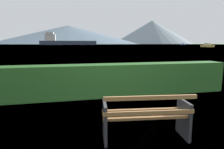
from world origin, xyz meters
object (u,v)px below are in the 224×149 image
cargo_ship_large (64,41)px  sailboat_mid (207,46)px  park_bench (146,117)px  tender_far (183,44)px

cargo_ship_large → sailboat_mid: bearing=-67.4°
park_bench → tender_far: size_ratio=0.25×
cargo_ship_large → tender_far: size_ratio=10.77×
tender_far → park_bench: bearing=-123.1°
park_bench → tender_far: tender_far is taller
cargo_ship_large → tender_far: cargo_ship_large is taller
sailboat_mid → tender_far: 137.66m
sailboat_mid → tender_far: (65.51, 121.07, -0.04)m
park_bench → tender_far: bearing=56.9°
cargo_ship_large → sailboat_mid: cargo_ship_large is taller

